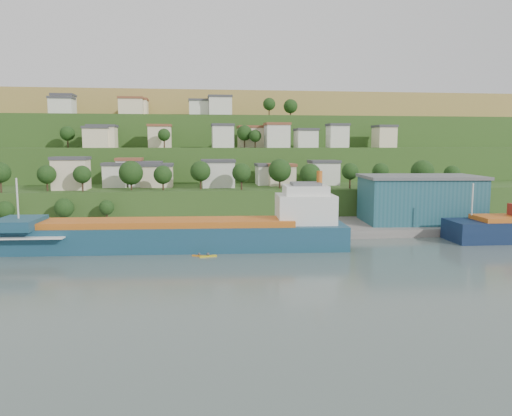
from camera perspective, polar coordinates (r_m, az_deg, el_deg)
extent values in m
plane|color=#44534C|center=(104.57, 0.02, -5.45)|extent=(500.00, 500.00, 0.00)
cube|color=slate|center=(135.32, 6.91, -2.60)|extent=(220.00, 26.00, 4.00)
cube|color=slate|center=(132.09, -25.78, -3.51)|extent=(40.00, 18.00, 2.40)
cube|color=#284719|center=(159.39, -2.58, -1.08)|extent=(260.00, 32.00, 20.00)
cube|color=#284719|center=(189.04, -3.35, 0.22)|extent=(280.00, 32.00, 44.00)
cube|color=#284719|center=(218.78, -3.91, 1.16)|extent=(300.00, 32.00, 70.00)
cube|color=olive|center=(292.38, -4.80, 2.66)|extent=(360.00, 120.00, 96.00)
cube|color=beige|center=(155.76, -20.37, 3.59)|extent=(9.66, 8.09, 8.69)
cube|color=#3F3F44|center=(155.58, -20.44, 5.36)|extent=(10.26, 8.69, 0.90)
cube|color=silver|center=(160.77, -15.75, 3.51)|extent=(7.01, 7.32, 6.67)
cube|color=#3F3F44|center=(160.59, -15.80, 4.85)|extent=(7.61, 7.92, 0.90)
cube|color=silver|center=(164.02, -14.23, 3.87)|extent=(7.63, 7.26, 8.05)
cube|color=brown|center=(163.84, -14.28, 5.43)|extent=(8.23, 7.86, 0.90)
cube|color=silver|center=(161.15, -12.48, 3.68)|extent=(9.77, 8.35, 7.01)
cube|color=#3F3F44|center=(160.97, -12.52, 5.08)|extent=(10.37, 8.95, 0.90)
cube|color=beige|center=(158.98, -11.23, 3.55)|extent=(9.59, 8.83, 6.40)
cube|color=#3F3F44|center=(158.80, -11.27, 4.87)|extent=(10.19, 9.43, 0.90)
cube|color=silver|center=(154.81, -4.36, 3.81)|extent=(9.74, 8.36, 7.68)
cube|color=#3F3F44|center=(154.62, -4.37, 5.40)|extent=(10.34, 8.96, 0.90)
cube|color=silver|center=(164.48, 1.60, 3.75)|extent=(8.78, 8.59, 6.07)
cube|color=#3F3F44|center=(164.30, 1.61, 4.96)|extent=(9.38, 9.19, 0.90)
cube|color=beige|center=(161.22, 2.90, 3.68)|extent=(8.28, 7.81, 6.14)
cube|color=brown|center=(161.05, 2.91, 4.93)|extent=(8.88, 8.41, 0.90)
cube|color=silver|center=(165.39, 7.74, 3.89)|extent=(9.04, 7.31, 7.15)
cube|color=#3F3F44|center=(165.22, 7.77, 5.28)|extent=(9.64, 7.91, 0.90)
cube|color=beige|center=(191.99, -17.70, 7.60)|extent=(8.91, 8.09, 6.84)
cube|color=#3F3F44|center=(192.08, -17.74, 8.76)|extent=(9.51, 8.69, 0.90)
cube|color=beige|center=(192.88, -17.12, 7.71)|extent=(9.72, 8.60, 7.45)
cube|color=#3F3F44|center=(192.99, -17.17, 8.95)|extent=(10.32, 9.20, 0.90)
cube|color=beige|center=(190.95, -10.93, 7.95)|extent=(8.27, 7.50, 7.73)
cube|color=brown|center=(191.07, -10.96, 9.24)|extent=(8.87, 8.10, 0.90)
cube|color=silver|center=(184.28, -3.83, 8.10)|extent=(7.60, 8.74, 7.75)
cube|color=#3F3F44|center=(184.40, -3.84, 9.44)|extent=(8.20, 9.34, 0.90)
cube|color=beige|center=(192.92, -0.53, 8.02)|extent=(9.97, 8.88, 7.41)
cube|color=brown|center=(193.03, -0.53, 9.25)|extent=(10.57, 9.48, 0.90)
cube|color=silver|center=(184.03, 2.40, 8.16)|extent=(8.37, 8.61, 8.11)
cube|color=brown|center=(184.17, 2.41, 9.57)|extent=(8.97, 9.21, 0.90)
cube|color=silver|center=(189.72, 5.71, 7.82)|extent=(7.61, 8.65, 6.26)
cube|color=#3F3F44|center=(189.80, 5.73, 8.90)|extent=(8.21, 9.25, 0.90)
cube|color=silver|center=(193.24, 9.29, 8.03)|extent=(7.20, 7.00, 8.11)
cube|color=#3F3F44|center=(193.37, 9.31, 9.36)|extent=(7.80, 7.60, 0.90)
cube|color=beige|center=(204.44, 14.43, 7.81)|extent=(7.14, 8.95, 7.85)
cube|color=#3F3F44|center=(204.55, 14.47, 9.03)|extent=(7.74, 9.55, 0.90)
cube|color=silver|center=(220.64, -21.31, 10.69)|extent=(9.15, 7.01, 6.48)
cube|color=#3F3F44|center=(220.93, -21.36, 11.64)|extent=(9.75, 7.61, 0.90)
cube|color=silver|center=(222.37, -21.10, 10.83)|extent=(8.39, 7.96, 7.76)
cube|color=#3F3F44|center=(222.73, -21.15, 11.94)|extent=(8.99, 8.56, 0.90)
cube|color=beige|center=(217.14, -14.07, 11.07)|extent=(9.74, 7.01, 6.83)
cube|color=brown|center=(217.45, -14.10, 12.09)|extent=(10.34, 7.61, 0.90)
cube|color=beige|center=(224.31, -13.25, 10.98)|extent=(7.43, 8.97, 6.96)
cube|color=brown|center=(224.62, -13.28, 11.98)|extent=(8.03, 9.57, 0.90)
cube|color=silver|center=(219.34, -6.57, 11.16)|extent=(8.10, 7.77, 6.54)
cube|color=#3F3F44|center=(219.64, -6.58, 12.12)|extent=(8.70, 8.37, 0.90)
cube|color=silver|center=(216.01, -4.14, 11.42)|extent=(9.52, 8.24, 7.84)
cube|color=#3F3F44|center=(216.38, -4.15, 12.57)|extent=(10.12, 8.84, 0.90)
cylinder|color=#382619|center=(152.88, -27.13, 2.31)|extent=(0.50, 0.50, 4.00)
sphere|color=black|center=(152.67, -27.21, 3.64)|extent=(5.61, 5.61, 5.61)
cylinder|color=#382619|center=(152.84, -22.75, 2.41)|extent=(0.50, 0.50, 3.27)
sphere|color=black|center=(152.65, -22.80, 3.56)|extent=(5.25, 5.25, 5.25)
cylinder|color=#382619|center=(147.70, -19.21, 2.45)|extent=(0.50, 0.50, 3.45)
sphere|color=black|center=(147.50, -19.26, 3.65)|extent=(4.95, 4.95, 4.95)
cylinder|color=#382619|center=(148.47, -14.06, 2.59)|extent=(0.50, 0.50, 3.10)
sphere|color=black|center=(148.25, -14.10, 3.92)|extent=(6.95, 6.95, 6.95)
cylinder|color=#382619|center=(146.28, -10.57, 2.59)|extent=(0.50, 0.50, 2.98)
sphere|color=black|center=(146.08, -10.60, 3.75)|extent=(5.35, 5.35, 5.35)
cylinder|color=#382619|center=(147.20, -6.35, 2.85)|extent=(0.50, 0.50, 3.73)
sphere|color=black|center=(146.98, -6.37, 4.21)|extent=(5.95, 5.95, 5.95)
cylinder|color=#382619|center=(145.06, -1.66, 2.78)|extent=(0.50, 0.50, 3.48)
sphere|color=black|center=(144.85, -1.67, 4.06)|extent=(5.49, 5.49, 5.49)
cylinder|color=#382619|center=(149.59, 2.73, 2.92)|extent=(0.50, 0.50, 3.54)
sphere|color=black|center=(149.37, 2.74, 4.31)|extent=(6.85, 6.85, 6.85)
cylinder|color=#382619|center=(148.18, 6.21, 2.68)|extent=(0.50, 0.50, 2.72)
sphere|color=black|center=(147.97, 6.22, 3.87)|extent=(6.21, 6.21, 6.21)
cylinder|color=#382619|center=(152.37, 10.69, 2.92)|extent=(0.50, 0.50, 3.78)
sphere|color=black|center=(152.17, 10.71, 4.14)|extent=(4.98, 4.98, 4.98)
cylinder|color=#382619|center=(157.01, 14.01, 2.93)|extent=(0.50, 0.50, 3.63)
sphere|color=black|center=(156.81, 14.04, 4.10)|extent=(5.05, 5.05, 5.05)
cylinder|color=#382619|center=(162.22, 18.44, 2.78)|extent=(0.50, 0.50, 2.91)
sphere|color=black|center=(162.02, 18.49, 3.97)|extent=(7.05, 7.05, 7.05)
cylinder|color=#382619|center=(164.87, 21.45, 2.71)|extent=(0.50, 0.50, 2.89)
sphere|color=black|center=(164.70, 21.50, 3.68)|extent=(4.96, 4.96, 4.96)
cylinder|color=#382619|center=(198.72, -20.71, 7.01)|extent=(0.50, 0.50, 3.75)
sphere|color=black|center=(198.77, -20.75, 7.97)|extent=(5.38, 5.38, 5.38)
cylinder|color=#382619|center=(222.30, 3.96, 10.69)|extent=(0.50, 0.50, 3.14)
sphere|color=black|center=(222.52, 3.97, 11.53)|extent=(6.10, 6.10, 6.10)
cylinder|color=#382619|center=(185.40, -1.32, 7.50)|extent=(0.50, 0.50, 3.86)
sphere|color=black|center=(185.45, -1.32, 8.58)|extent=(5.63, 5.63, 5.63)
cylinder|color=#382619|center=(182.53, -10.44, 7.32)|extent=(0.50, 0.50, 3.39)
sphere|color=black|center=(182.57, -10.47, 8.23)|extent=(4.42, 4.42, 4.42)
cylinder|color=#382619|center=(182.94, -0.10, 7.38)|extent=(0.50, 0.50, 3.06)
sphere|color=black|center=(182.97, -0.10, 8.25)|extent=(4.45, 4.45, 4.45)
cylinder|color=#382619|center=(215.87, 1.52, 10.90)|extent=(0.50, 0.50, 3.82)
sphere|color=black|center=(216.11, 1.52, 11.79)|extent=(5.27, 5.27, 5.27)
cube|color=#154050|center=(112.13, -8.97, -3.84)|extent=(75.52, 16.74, 7.49)
cube|color=#BE5C19|center=(111.46, -10.11, -1.64)|extent=(56.16, 13.32, 1.28)
cube|color=#154050|center=(117.09, -25.47, -1.60)|extent=(9.33, 12.32, 2.14)
cube|color=silver|center=(113.88, 5.65, -0.07)|extent=(13.53, 11.53, 6.42)
cube|color=silver|center=(113.43, 5.68, 2.07)|extent=(10.18, 9.18, 2.14)
cube|color=#595B5E|center=(113.31, 5.69, 2.77)|extent=(6.83, 6.83, 0.64)
cylinder|color=#BE5C19|center=(113.99, 7.27, 3.42)|extent=(1.37, 1.37, 3.21)
cylinder|color=silver|center=(116.46, -25.61, 1.00)|extent=(0.41, 0.41, 8.56)
cube|color=silver|center=(116.49, -23.91, -2.73)|extent=(15.75, 13.06, 0.27)
cylinder|color=silver|center=(127.92, 23.50, 0.93)|extent=(0.36, 0.36, 7.56)
cube|color=#1E505C|center=(143.08, 18.19, 0.85)|extent=(31.52, 20.68, 12.00)
cube|color=#595B5E|center=(142.56, 18.29, 3.41)|extent=(32.61, 21.76, 0.80)
cube|color=white|center=(129.52, -25.68, -2.49)|extent=(6.68, 3.13, 3.04)
cube|color=silver|center=(127.47, -22.69, -2.98)|extent=(4.34, 2.76, 0.81)
cube|color=orange|center=(104.53, -6.52, -5.44)|extent=(2.96, 1.54, 0.22)
sphere|color=#3F3F44|center=(104.45, -6.52, -5.24)|extent=(0.52, 0.52, 0.52)
cube|color=gold|center=(103.83, -5.51, -5.50)|extent=(3.66, 1.37, 0.27)
sphere|color=#3F3F44|center=(103.73, -5.51, -5.26)|extent=(0.63, 0.63, 0.63)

